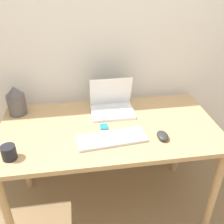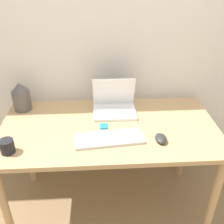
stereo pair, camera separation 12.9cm
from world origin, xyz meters
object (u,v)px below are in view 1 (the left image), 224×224
at_px(mp3_player, 104,127).
at_px(mug, 9,152).
at_px(keyboard, 112,139).
at_px(mouse, 163,136).
at_px(vase, 16,101).
at_px(laptop, 112,105).

height_order(mp3_player, mug, mug).
height_order(keyboard, mouse, mouse).
distance_m(keyboard, mug, 0.57).
bearing_deg(vase, mp3_player, -24.96).
bearing_deg(vase, laptop, -5.94).
bearing_deg(laptop, mug, -146.14).
xyz_separation_m(mouse, vase, (-0.90, 0.43, 0.08)).
bearing_deg(mug, mp3_player, 22.17).
distance_m(laptop, mp3_player, 0.22).
xyz_separation_m(laptop, keyboard, (-0.05, -0.34, -0.04)).
bearing_deg(mug, mouse, 3.33).
xyz_separation_m(laptop, vase, (-0.64, 0.07, 0.05)).
relative_size(mp3_player, mug, 0.75).
bearing_deg(vase, mouse, -25.72).
bearing_deg(vase, mug, -86.89).
relative_size(keyboard, mouse, 4.14).
relative_size(laptop, mug, 3.63).
distance_m(vase, mug, 0.49).
relative_size(laptop, mouse, 2.87).
bearing_deg(mp3_player, mouse, -26.98).
bearing_deg(mouse, vase, 154.28).
distance_m(keyboard, vase, 0.72).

